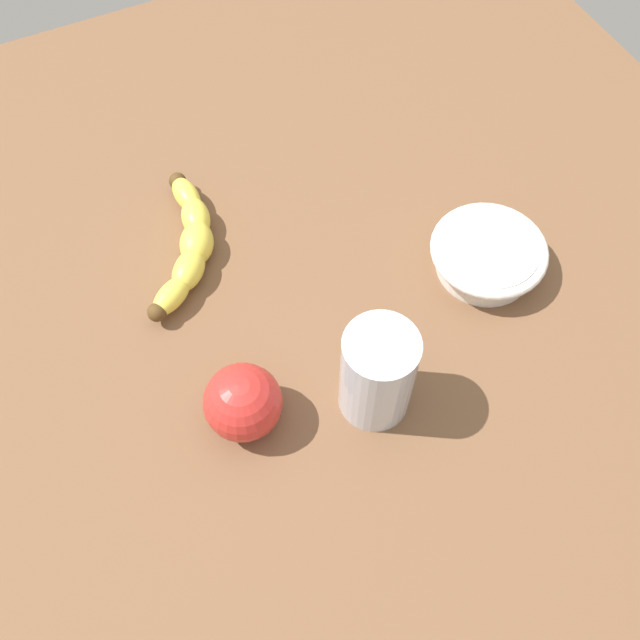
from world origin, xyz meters
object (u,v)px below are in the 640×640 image
smoothie_glass (377,376)px  ceramic_bowl (487,255)px  banana (188,243)px  apple_fruit (243,402)px

smoothie_glass → ceramic_bowl: size_ratio=0.90×
banana → smoothie_glass: size_ratio=1.60×
ceramic_bowl → apple_fruit: (-5.44, 31.77, 1.49)cm
banana → smoothie_glass: bearing=-131.0°
apple_fruit → smoothie_glass: bearing=-106.5°
smoothie_glass → apple_fruit: smoothie_glass is taller
ceramic_bowl → apple_fruit: bearing=99.7°
smoothie_glass → apple_fruit: (3.73, 12.62, -1.54)cm
ceramic_bowl → banana: bearing=61.0°
banana → ceramic_bowl: size_ratio=1.44×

